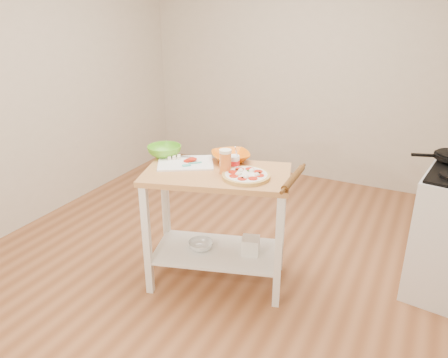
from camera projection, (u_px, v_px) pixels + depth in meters
room_shell at (219, 103)px, 3.05m from camera, size 4.04×4.54×2.74m
prep_island at (217, 205)px, 3.16m from camera, size 1.14×0.83×0.90m
pizza at (246, 175)px, 2.95m from camera, size 0.33×0.33×0.05m
cutting_board at (185, 163)px, 3.21m from camera, size 0.50×0.46×0.04m
spatula at (191, 164)px, 3.16m from camera, size 0.10×0.14×0.01m
knife at (172, 156)px, 3.32m from camera, size 0.27×0.08×0.01m
orange_bowl at (231, 157)px, 3.25m from camera, size 0.39×0.39×0.07m
green_bowl at (164, 151)px, 3.35m from camera, size 0.30×0.30×0.08m
beer_pint at (225, 161)px, 3.01m from camera, size 0.09×0.09×0.17m
yogurt_tub at (234, 162)px, 3.09m from camera, size 0.08×0.08×0.18m
rolling_pin at (294, 178)px, 2.89m from camera, size 0.06×0.41×0.05m
shelf_glass_bowl at (201, 245)px, 3.31m from camera, size 0.25×0.25×0.06m
shelf_bin at (250, 245)px, 3.25m from camera, size 0.16×0.16×0.13m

